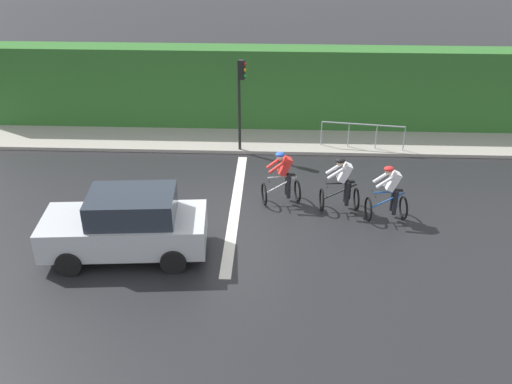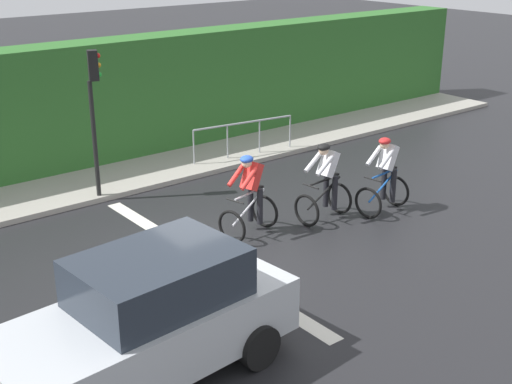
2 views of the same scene
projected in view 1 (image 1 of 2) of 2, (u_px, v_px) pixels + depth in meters
ground_plane at (238, 207)px, 16.91m from camera, size 80.00×80.00×0.00m
sidewalk_kerb at (301, 138)px, 21.33m from camera, size 2.80×24.70×0.12m
stone_wall_low at (300, 122)px, 21.99m from camera, size 0.44×24.70×0.66m
hedge_wall at (301, 89)px, 21.67m from camera, size 1.10×24.70×3.13m
road_marking_stop_line at (235, 207)px, 16.91m from camera, size 7.00×0.30×0.01m
cyclist_lead at (389, 194)px, 15.96m from camera, size 0.81×1.16×1.66m
cyclist_second at (342, 185)px, 16.42m from camera, size 0.77×1.13×1.66m
cyclist_mid at (283, 179)px, 16.80m from camera, size 0.91×1.21×1.66m
car_silver at (127, 225)px, 14.38m from camera, size 2.14×4.22×1.76m
traffic_light_near_crossing at (241, 93)px, 19.28m from camera, size 0.25×0.30×3.34m
pedestrian_railing_kerbside at (363, 131)px, 20.13m from camera, size 0.44×2.91×1.03m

